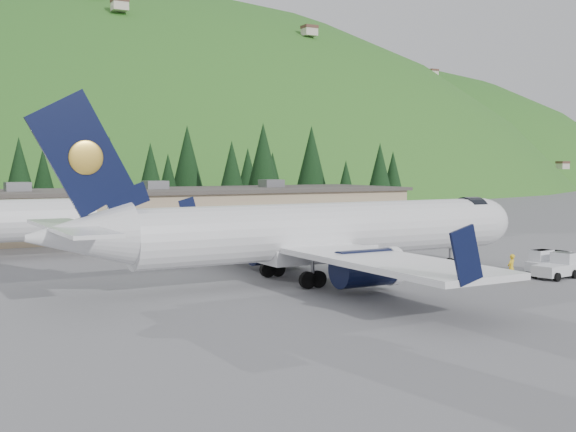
# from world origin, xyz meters

# --- Properties ---
(ground) EXTENTS (600.00, 600.00, 0.00)m
(ground) POSITION_xyz_m (0.00, 0.00, 0.00)
(ground) COLOR #5E5E63
(airliner) EXTENTS (36.57, 34.24, 12.17)m
(airliner) POSITION_xyz_m (-1.07, -0.02, 3.24)
(airliner) COLOR white
(airliner) RESTS_ON ground
(baggage_tug_a) EXTENTS (3.49, 2.40, 1.74)m
(baggage_tug_a) POSITION_xyz_m (14.17, -7.30, 0.78)
(baggage_tug_a) COLOR silver
(baggage_tug_a) RESTS_ON ground
(baggage_tug_b) EXTENTS (3.16, 2.04, 1.63)m
(baggage_tug_b) POSITION_xyz_m (15.44, -5.65, 0.73)
(baggage_tug_b) COLOR silver
(baggage_tug_b) RESTS_ON ground
(baggage_tug_c) EXTENTS (2.10, 3.32, 1.73)m
(baggage_tug_c) POSITION_xyz_m (14.86, -6.04, 0.78)
(baggage_tug_c) COLOR silver
(baggage_tug_c) RESTS_ON ground
(terminal_building) EXTENTS (71.00, 17.00, 6.10)m
(terminal_building) POSITION_xyz_m (-5.01, 38.00, 2.62)
(terminal_building) COLOR tan
(terminal_building) RESTS_ON ground
(ramp_worker) EXTENTS (0.78, 0.62, 1.87)m
(ramp_worker) POSITION_xyz_m (10.19, -6.88, 0.94)
(ramp_worker) COLOR yellow
(ramp_worker) RESTS_ON ground
(tree_line) EXTENTS (111.49, 18.46, 13.86)m
(tree_line) POSITION_xyz_m (-7.02, 60.79, 7.18)
(tree_line) COLOR black
(tree_line) RESTS_ON ground
(hills) EXTENTS (614.00, 330.00, 300.00)m
(hills) POSITION_xyz_m (53.34, 207.38, -82.80)
(hills) COLOR #1C5719
(hills) RESTS_ON ground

